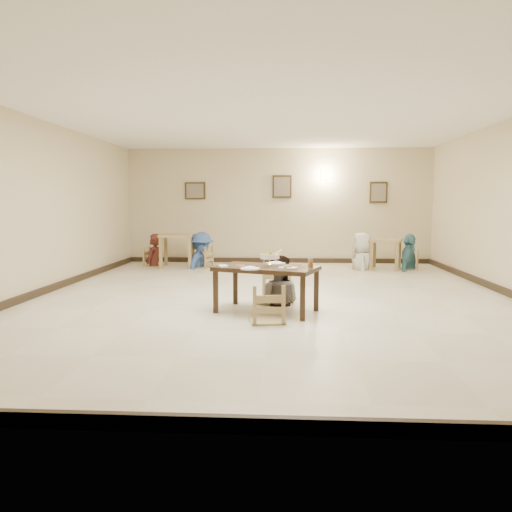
# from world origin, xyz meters

# --- Properties ---
(floor) EXTENTS (10.00, 10.00, 0.00)m
(floor) POSITION_xyz_m (0.00, 0.00, 0.00)
(floor) COLOR beige
(floor) RESTS_ON ground
(ceiling) EXTENTS (10.00, 10.00, 0.00)m
(ceiling) POSITION_xyz_m (0.00, 0.00, 3.00)
(ceiling) COLOR white
(ceiling) RESTS_ON wall_back
(wall_back) EXTENTS (10.00, 0.00, 10.00)m
(wall_back) POSITION_xyz_m (0.00, 5.00, 1.50)
(wall_back) COLOR beige
(wall_back) RESTS_ON floor
(wall_front) EXTENTS (10.00, 0.00, 10.00)m
(wall_front) POSITION_xyz_m (0.00, -5.00, 1.50)
(wall_front) COLOR beige
(wall_front) RESTS_ON floor
(wall_left) EXTENTS (0.00, 10.00, 10.00)m
(wall_left) POSITION_xyz_m (-4.00, 0.00, 1.50)
(wall_left) COLOR beige
(wall_left) RESTS_ON floor
(baseboard_back) EXTENTS (8.00, 0.06, 0.12)m
(baseboard_back) POSITION_xyz_m (0.00, 4.97, 0.06)
(baseboard_back) COLOR black
(baseboard_back) RESTS_ON floor
(baseboard_front) EXTENTS (8.00, 0.06, 0.12)m
(baseboard_front) POSITION_xyz_m (0.00, -4.97, 0.06)
(baseboard_front) COLOR black
(baseboard_front) RESTS_ON floor
(baseboard_left) EXTENTS (0.06, 10.00, 0.12)m
(baseboard_left) POSITION_xyz_m (-3.97, 0.00, 0.06)
(baseboard_left) COLOR black
(baseboard_left) RESTS_ON floor
(picture_a) EXTENTS (0.55, 0.04, 0.45)m
(picture_a) POSITION_xyz_m (-2.20, 4.96, 1.90)
(picture_a) COLOR #352713
(picture_a) RESTS_ON wall_back
(picture_b) EXTENTS (0.50, 0.04, 0.60)m
(picture_b) POSITION_xyz_m (0.10, 4.96, 2.00)
(picture_b) COLOR #352713
(picture_b) RESTS_ON wall_back
(picture_c) EXTENTS (0.45, 0.04, 0.55)m
(picture_c) POSITION_xyz_m (2.60, 4.96, 1.85)
(picture_c) COLOR #352713
(picture_c) RESTS_ON wall_back
(wall_sconce) EXTENTS (0.16, 0.05, 0.22)m
(wall_sconce) POSITION_xyz_m (1.20, 4.96, 2.30)
(wall_sconce) COLOR #FFD88C
(wall_sconce) RESTS_ON wall_back
(main_table) EXTENTS (1.60, 1.21, 0.66)m
(main_table) POSITION_xyz_m (-0.07, -1.12, 0.58)
(main_table) COLOR #352315
(main_table) RESTS_ON floor
(chair_far) EXTENTS (0.50, 0.50, 1.07)m
(chair_far) POSITION_xyz_m (0.04, -0.41, 0.53)
(chair_far) COLOR tan
(chair_far) RESTS_ON floor
(chair_near) EXTENTS (0.45, 0.45, 0.97)m
(chair_near) POSITION_xyz_m (-0.04, -1.74, 0.48)
(chair_near) COLOR tan
(chair_near) RESTS_ON floor
(main_diner) EXTENTS (0.82, 0.68, 1.53)m
(main_diner) POSITION_xyz_m (0.08, -0.53, 0.77)
(main_diner) COLOR gray
(main_diner) RESTS_ON floor
(curry_warmer) EXTENTS (0.31, 0.27, 0.25)m
(curry_warmer) POSITION_xyz_m (-0.02, -1.14, 0.81)
(curry_warmer) COLOR silver
(curry_warmer) RESTS_ON main_table
(rice_plate_far) EXTENTS (0.28, 0.28, 0.06)m
(rice_plate_far) POSITION_xyz_m (0.06, -0.86, 0.68)
(rice_plate_far) COLOR white
(rice_plate_far) RESTS_ON main_table
(rice_plate_near) EXTENTS (0.27, 0.27, 0.06)m
(rice_plate_near) POSITION_xyz_m (-0.28, -1.47, 0.68)
(rice_plate_near) COLOR white
(rice_plate_near) RESTS_ON main_table
(fried_plate) EXTENTS (0.26, 0.26, 0.06)m
(fried_plate) POSITION_xyz_m (0.24, -1.39, 0.68)
(fried_plate) COLOR white
(fried_plate) RESTS_ON main_table
(chili_dish) EXTENTS (0.10, 0.10, 0.02)m
(chili_dish) POSITION_xyz_m (-0.44, -1.13, 0.67)
(chili_dish) COLOR white
(chili_dish) RESTS_ON main_table
(napkin_cutlery) EXTENTS (0.19, 0.23, 0.03)m
(napkin_cutlery) POSITION_xyz_m (-0.67, -1.25, 0.68)
(napkin_cutlery) COLOR white
(napkin_cutlery) RESTS_ON main_table
(drink_glass) EXTENTS (0.07, 0.07, 0.14)m
(drink_glass) POSITION_xyz_m (0.56, -1.28, 0.73)
(drink_glass) COLOR white
(drink_glass) RESTS_ON main_table
(bg_table_left) EXTENTS (0.87, 0.87, 0.81)m
(bg_table_left) POSITION_xyz_m (-2.46, 3.85, 0.67)
(bg_table_left) COLOR #AA8952
(bg_table_left) RESTS_ON floor
(bg_table_right) EXTENTS (0.90, 0.90, 0.72)m
(bg_table_right) POSITION_xyz_m (2.58, 3.79, 0.58)
(bg_table_right) COLOR #AA8952
(bg_table_right) RESTS_ON floor
(bg_chair_ll) EXTENTS (0.43, 0.43, 0.91)m
(bg_chair_ll) POSITION_xyz_m (-3.06, 3.92, 0.45)
(bg_chair_ll) COLOR tan
(bg_chair_ll) RESTS_ON floor
(bg_chair_lr) EXTENTS (0.45, 0.45, 0.97)m
(bg_chair_lr) POSITION_xyz_m (-1.85, 3.79, 0.48)
(bg_chair_lr) COLOR tan
(bg_chair_lr) RESTS_ON floor
(bg_chair_rl) EXTENTS (0.47, 0.47, 1.00)m
(bg_chair_rl) POSITION_xyz_m (2.04, 3.75, 0.50)
(bg_chair_rl) COLOR tan
(bg_chair_rl) RESTS_ON floor
(bg_chair_rr) EXTENTS (0.41, 0.41, 0.88)m
(bg_chair_rr) POSITION_xyz_m (3.13, 3.73, 0.44)
(bg_chair_rr) COLOR tan
(bg_chair_rr) RESTS_ON floor
(bg_diner_a) EXTENTS (0.50, 0.66, 1.64)m
(bg_diner_a) POSITION_xyz_m (-3.06, 3.92, 0.82)
(bg_diner_a) COLOR #512019
(bg_diner_a) RESTS_ON floor
(bg_diner_b) EXTENTS (0.89, 1.25, 1.75)m
(bg_diner_b) POSITION_xyz_m (-1.85, 3.79, 0.87)
(bg_diner_b) COLOR #375DA0
(bg_diner_b) RESTS_ON floor
(bg_diner_c) EXTENTS (0.63, 0.90, 1.74)m
(bg_diner_c) POSITION_xyz_m (2.04, 3.75, 0.87)
(bg_diner_c) COLOR silver
(bg_diner_c) RESTS_ON floor
(bg_diner_d) EXTENTS (0.80, 1.08, 1.70)m
(bg_diner_d) POSITION_xyz_m (3.13, 3.73, 0.85)
(bg_diner_d) COLOR teal
(bg_diner_d) RESTS_ON floor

